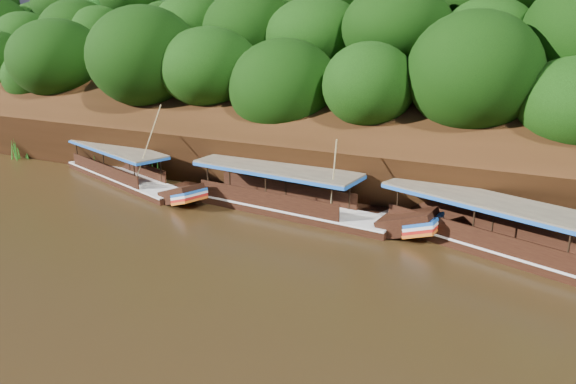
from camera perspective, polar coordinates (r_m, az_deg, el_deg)
name	(u,v)px	position (r m, az deg, el deg)	size (l,w,h in m)	color
ground	(253,267)	(25.94, -3.58, -7.59)	(160.00, 160.00, 0.00)	black
riverbank	(395,136)	(45.54, 10.85, 5.56)	(120.00, 30.06, 19.40)	black
boat_0	(514,246)	(28.73, 22.00, -5.09)	(15.61, 7.07, 6.71)	black
boat_1	(299,205)	(32.24, 1.17, -1.34)	(15.50, 3.66, 5.39)	black
boat_2	(129,176)	(39.85, -15.86, 1.54)	(14.85, 6.75, 6.22)	black
reeds	(277,185)	(35.10, -1.07, 0.68)	(48.00, 2.34, 2.14)	#28731C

